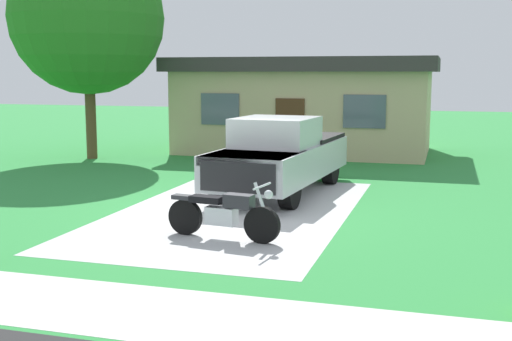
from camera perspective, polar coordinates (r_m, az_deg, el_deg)
ground_plane at (r=14.12m, az=-1.81°, el=-3.57°), size 80.00×80.00×0.00m
driveway_pad at (r=14.12m, az=-1.81°, el=-3.56°), size 4.83×8.64×0.01m
sidewalk_strip at (r=8.84m, az=-14.31°, el=-11.30°), size 36.00×1.80×0.01m
motorcycle at (r=11.71m, az=-2.87°, el=-3.75°), size 2.21×0.70×1.09m
pickup_truck at (r=16.21m, az=2.26°, el=1.41°), size 2.45×5.76×1.90m
shade_tree at (r=23.40m, az=-14.55°, el=12.84°), size 5.23×5.23×7.45m
neighbor_house at (r=24.73m, az=4.36°, el=5.80°), size 9.60×5.60×3.50m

